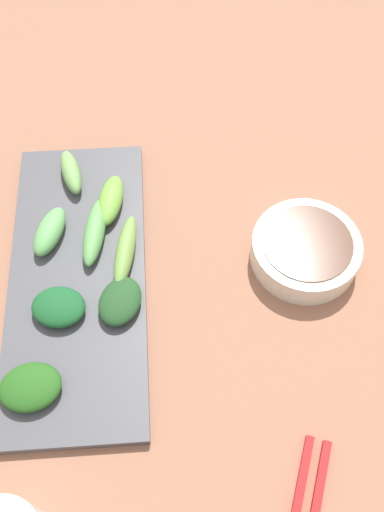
% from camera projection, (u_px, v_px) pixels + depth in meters
% --- Properties ---
extents(tabletop, '(2.10, 2.10, 0.02)m').
position_uv_depth(tabletop, '(192.00, 262.00, 0.68)').
color(tabletop, '#9A664D').
rests_on(tabletop, ground).
extents(sauce_bowl, '(0.12, 0.12, 0.03)m').
position_uv_depth(sauce_bowl, '(305.00, 250.00, 0.66)').
color(sauce_bowl, silver).
rests_on(sauce_bowl, tabletop).
extents(serving_plate, '(0.15, 0.37, 0.01)m').
position_uv_depth(serving_plate, '(78.00, 279.00, 0.65)').
color(serving_plate, '#4B4B50').
rests_on(serving_plate, tabletop).
extents(broccoli_leafy_0, '(0.07, 0.06, 0.02)m').
position_uv_depth(broccoli_leafy_0, '(59.00, 307.00, 0.62)').
color(broccoli_leafy_0, '#195729').
rests_on(broccoli_leafy_0, serving_plate).
extents(broccoli_stalk_1, '(0.04, 0.07, 0.02)m').
position_uv_depth(broccoli_stalk_1, '(71.00, 172.00, 0.71)').
color(broccoli_stalk_1, '#73AD57').
rests_on(broccoli_stalk_1, serving_plate).
extents(broccoli_stalk_2, '(0.04, 0.10, 0.02)m').
position_uv_depth(broccoli_stalk_2, '(125.00, 254.00, 0.65)').
color(broccoli_stalk_2, '#73A349').
rests_on(broccoli_stalk_2, serving_plate).
extents(broccoli_stalk_3, '(0.04, 0.08, 0.02)m').
position_uv_depth(broccoli_stalk_3, '(110.00, 200.00, 0.69)').
color(broccoli_stalk_3, '#71B13F').
rests_on(broccoli_stalk_3, serving_plate).
extents(broccoli_leafy_4, '(0.06, 0.07, 0.02)m').
position_uv_depth(broccoli_leafy_4, '(120.00, 301.00, 0.62)').
color(broccoli_leafy_4, '#224B23').
rests_on(broccoli_leafy_4, serving_plate).
extents(broccoli_stalk_5, '(0.05, 0.07, 0.02)m').
position_uv_depth(broccoli_stalk_5, '(50.00, 231.00, 0.66)').
color(broccoli_stalk_5, '#62A95B').
rests_on(broccoli_stalk_5, serving_plate).
extents(broccoli_stalk_6, '(0.04, 0.09, 0.02)m').
position_uv_depth(broccoli_stalk_6, '(95.00, 232.00, 0.66)').
color(broccoli_stalk_6, '#60A455').
rests_on(broccoli_stalk_6, serving_plate).
extents(broccoli_leafy_7, '(0.07, 0.06, 0.02)m').
position_uv_depth(broccoli_leafy_7, '(30.00, 387.00, 0.57)').
color(broccoli_leafy_7, '#265C1C').
rests_on(broccoli_leafy_7, serving_plate).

